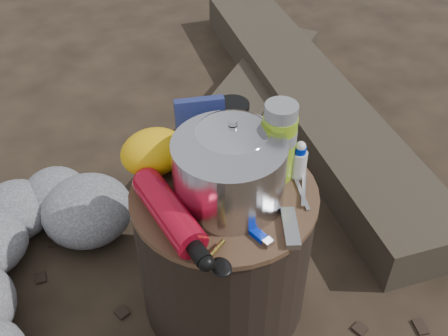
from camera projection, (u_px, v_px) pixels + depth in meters
name	position (u px, v px, depth m)	size (l,w,h in m)	color
ground	(224.00, 296.00, 1.51)	(60.00, 60.00, 0.00)	black
stump	(224.00, 249.00, 1.38)	(0.44, 0.44, 0.41)	black
rock_ring	(53.00, 303.00, 1.37)	(0.47, 1.04, 0.20)	slate
log_main	(307.00, 97.00, 2.15)	(0.30, 1.78, 0.15)	#332C22
log_small	(245.00, 103.00, 2.16)	(0.23, 1.24, 0.10)	#332C22
foil_windscreen	(229.00, 171.00, 1.19)	(0.25, 0.25, 0.15)	#B8B8BE
camping_pot	(232.00, 155.00, 1.22)	(0.17, 0.17, 0.17)	silver
fuel_bottle	(169.00, 213.00, 1.15)	(0.07, 0.29, 0.07)	#B00B23
thermos	(279.00, 142.00, 1.23)	(0.08, 0.08, 0.20)	#87B51D
travel_mug	(232.00, 124.00, 1.35)	(0.08, 0.08, 0.12)	black
stuff_sack	(153.00, 152.00, 1.27)	(0.16, 0.13, 0.11)	#EDAE0B
food_pouch	(201.00, 128.00, 1.31)	(0.12, 0.03, 0.15)	navy
lighter	(255.00, 232.00, 1.14)	(0.02, 0.08, 0.01)	#001EBB
multitool	(290.00, 228.00, 1.15)	(0.03, 0.11, 0.02)	#B7B7BC
pot_grabber	(301.00, 192.00, 1.24)	(0.03, 0.11, 0.01)	#B7B7BC
spork	(193.00, 248.00, 1.11)	(0.04, 0.17, 0.01)	black
squeeze_bottle	(299.00, 161.00, 1.26)	(0.04, 0.04, 0.09)	silver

